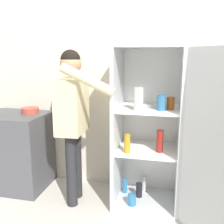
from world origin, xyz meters
name	(u,v)px	position (x,y,z in m)	size (l,w,h in m)	color
wall_back	(126,81)	(0.00, 0.98, 1.27)	(7.00, 0.06, 2.55)	beige
refrigerator	(160,131)	(0.43, 0.55, 0.83)	(1.09, 1.15, 1.67)	silver
person	(73,109)	(-0.46, 0.48, 1.02)	(0.63, 0.57, 1.62)	#262628
counter	(16,151)	(-1.25, 0.64, 0.45)	(0.72, 0.58, 0.90)	#4C4C51
bowl	(30,110)	(-1.09, 0.73, 0.93)	(0.20, 0.20, 0.06)	#B24738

